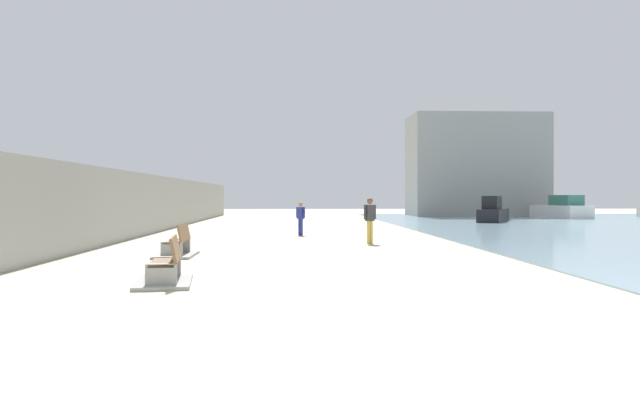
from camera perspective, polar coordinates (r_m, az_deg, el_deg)
The scene contains 9 objects.
ground_plane at distance 27.20m, azimuth -1.83°, elevation -3.47°, with size 120.00×120.00×0.00m, color #C6B793.
seawall at distance 28.09m, azimuth -17.32°, elevation -0.45°, with size 0.80×64.00×2.85m, color gray.
bench_near at distance 13.02m, azimuth -14.29°, elevation -6.61°, with size 1.37×2.23×0.98m.
bench_far at distance 18.81m, azimuth -13.26°, elevation -4.46°, with size 1.12×2.11×0.98m.
person_walking at distance 23.10m, azimuth 4.71°, elevation -1.58°, with size 0.49×0.30×1.76m.
person_standing at distance 27.95m, azimuth -1.84°, elevation -1.53°, with size 0.42×0.39×1.56m.
boat_mid_bay at distance 53.92m, azimuth 21.65°, elevation -0.81°, with size 2.99×6.60×1.88m.
boat_far_right at distance 44.97m, azimuth 15.96°, elevation -1.08°, with size 4.31×7.00×1.80m.
harbor_building at distance 57.67m, azimuth 14.39°, elevation 3.12°, with size 12.00×6.00×9.23m, color gray.
Camera 1 is at (-0.28, -9.14, 1.81)m, focal length 34.11 mm.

